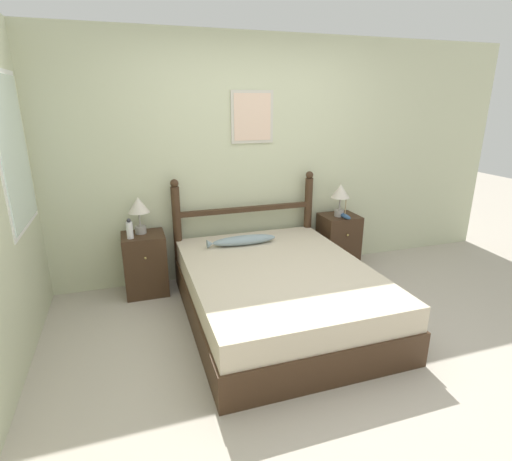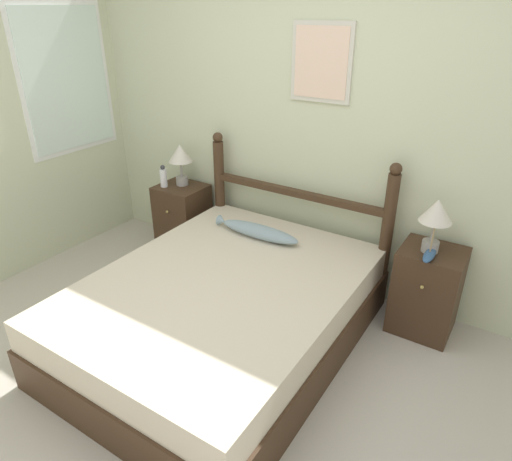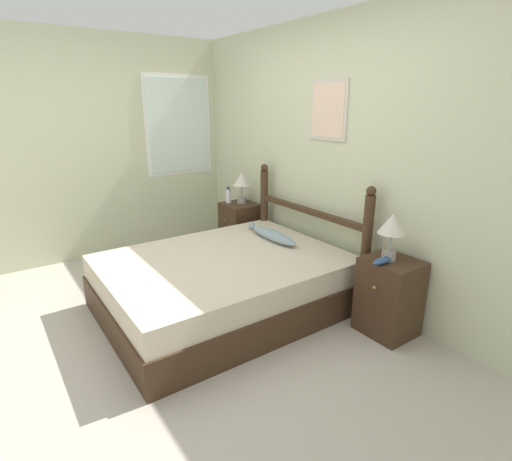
# 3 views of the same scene
# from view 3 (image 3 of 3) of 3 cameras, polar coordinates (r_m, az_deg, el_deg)

# --- Properties ---
(ground_plane) EXTENTS (16.00, 16.00, 0.00)m
(ground_plane) POSITION_cam_3_polar(r_m,az_deg,el_deg) (3.46, -12.69, -13.95)
(ground_plane) COLOR #B7AD9E
(wall_back) EXTENTS (6.40, 0.08, 2.55)m
(wall_back) POSITION_cam_3_polar(r_m,az_deg,el_deg) (3.95, 10.07, 10.03)
(wall_back) COLOR beige
(wall_back) RESTS_ON ground_plane
(wall_left) EXTENTS (0.08, 6.40, 2.55)m
(wall_left) POSITION_cam_3_polar(r_m,az_deg,el_deg) (5.03, -23.08, 10.58)
(wall_left) COLOR beige
(wall_left) RESTS_ON ground_plane
(bed) EXTENTS (1.58, 2.06, 0.49)m
(bed) POSITION_cam_3_polar(r_m,az_deg,el_deg) (3.63, -4.57, -7.52)
(bed) COLOR #3D2819
(bed) RESTS_ON ground_plane
(headboard) EXTENTS (1.58, 0.09, 1.14)m
(headboard) POSITION_cam_3_polar(r_m,az_deg,el_deg) (4.05, 7.41, 0.68)
(headboard) COLOR #3D2819
(headboard) RESTS_ON ground_plane
(nightstand_left) EXTENTS (0.42, 0.40, 0.63)m
(nightstand_left) POSITION_cam_3_polar(r_m,az_deg,el_deg) (4.91, -2.32, 0.29)
(nightstand_left) COLOR #3D2819
(nightstand_left) RESTS_ON ground_plane
(nightstand_right) EXTENTS (0.42, 0.40, 0.63)m
(nightstand_right) POSITION_cam_3_polar(r_m,az_deg,el_deg) (3.40, 18.46, -8.97)
(nightstand_right) COLOR #3D2819
(nightstand_right) RESTS_ON ground_plane
(table_lamp_left) EXTENTS (0.21, 0.21, 0.37)m
(table_lamp_left) POSITION_cam_3_polar(r_m,az_deg,el_deg) (4.80, -2.08, 7.00)
(table_lamp_left) COLOR gray
(table_lamp_left) RESTS_ON nightstand_left
(table_lamp_right) EXTENTS (0.21, 0.21, 0.37)m
(table_lamp_right) POSITION_cam_3_polar(r_m,az_deg,el_deg) (3.19, 18.82, 0.38)
(table_lamp_right) COLOR gray
(table_lamp_right) RESTS_ON nightstand_right
(bottle) EXTENTS (0.06, 0.06, 0.20)m
(bottle) POSITION_cam_3_polar(r_m,az_deg,el_deg) (4.86, -3.97, 5.02)
(bottle) COLOR white
(bottle) RESTS_ON nightstand_left
(model_boat) EXTENTS (0.06, 0.22, 0.22)m
(model_boat) POSITION_cam_3_polar(r_m,az_deg,el_deg) (3.18, 17.68, -4.06)
(model_boat) COLOR #335684
(model_boat) RESTS_ON nightstand_right
(fish_pillow) EXTENTS (0.72, 0.16, 0.09)m
(fish_pillow) POSITION_cam_3_polar(r_m,az_deg,el_deg) (3.96, 2.40, -0.68)
(fish_pillow) COLOR #8499A3
(fish_pillow) RESTS_ON bed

